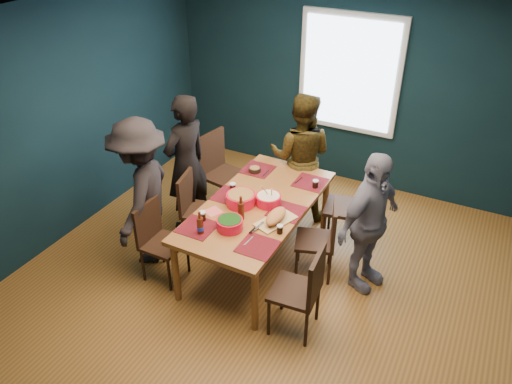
% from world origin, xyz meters
% --- Properties ---
extents(room, '(5.01, 5.01, 2.71)m').
position_xyz_m(room, '(0.00, 0.27, 1.37)').
color(room, '#9C672D').
rests_on(room, ground).
extents(dining_table, '(1.03, 2.03, 0.76)m').
position_xyz_m(dining_table, '(-0.21, 0.26, 0.69)').
color(dining_table, '#965B2D').
rests_on(dining_table, floor).
extents(chair_left_far, '(0.54, 0.54, 1.03)m').
position_xyz_m(chair_left_far, '(-1.15, 1.02, 0.60)').
color(chair_left_far, black).
rests_on(chair_left_far, floor).
extents(chair_left_mid, '(0.48, 0.48, 0.89)m').
position_xyz_m(chair_left_mid, '(-1.02, 0.26, 0.52)').
color(chair_left_mid, black).
rests_on(chair_left_mid, floor).
extents(chair_left_near, '(0.40, 0.40, 0.88)m').
position_xyz_m(chair_left_near, '(-1.05, -0.43, 0.51)').
color(chair_left_near, black).
rests_on(chair_left_near, floor).
extents(chair_right_far, '(0.52, 0.52, 0.99)m').
position_xyz_m(chair_right_far, '(0.62, 1.05, 0.57)').
color(chair_right_far, black).
rests_on(chair_right_far, floor).
extents(chair_right_mid, '(0.51, 0.51, 0.89)m').
position_xyz_m(chair_right_mid, '(0.51, 0.38, 0.52)').
color(chair_right_mid, black).
rests_on(chair_right_mid, floor).
extents(chair_right_near, '(0.46, 0.46, 0.94)m').
position_xyz_m(chair_right_near, '(0.64, -0.47, 0.55)').
color(chair_right_near, black).
rests_on(chair_right_near, floor).
extents(person_far_left, '(0.53, 0.69, 1.70)m').
position_xyz_m(person_far_left, '(-1.28, 0.52, 0.85)').
color(person_far_left, black).
rests_on(person_far_left, floor).
extents(person_back, '(0.90, 0.77, 1.62)m').
position_xyz_m(person_back, '(-0.19, 1.37, 0.81)').
color(person_back, black).
rests_on(person_back, floor).
extents(person_right, '(0.67, 0.98, 1.54)m').
position_xyz_m(person_right, '(0.95, 0.44, 0.77)').
color(person_right, silver).
rests_on(person_right, floor).
extents(person_near_left, '(0.93, 1.23, 1.68)m').
position_xyz_m(person_near_left, '(-1.34, -0.22, 0.84)').
color(person_near_left, black).
rests_on(person_near_left, floor).
extents(bowl_salad, '(0.31, 0.31, 0.13)m').
position_xyz_m(bowl_salad, '(-0.36, 0.16, 0.83)').
color(bowl_salad, red).
rests_on(bowl_salad, dining_table).
extents(bowl_dumpling, '(0.27, 0.27, 0.25)m').
position_xyz_m(bowl_dumpling, '(-0.10, 0.30, 0.82)').
color(bowl_dumpling, red).
rests_on(bowl_dumpling, dining_table).
extents(bowl_herbs, '(0.26, 0.26, 0.11)m').
position_xyz_m(bowl_herbs, '(-0.24, -0.27, 0.83)').
color(bowl_herbs, red).
rests_on(bowl_herbs, dining_table).
extents(cutting_board, '(0.36, 0.56, 0.12)m').
position_xyz_m(cutting_board, '(0.11, 0.04, 0.82)').
color(cutting_board, tan).
rests_on(cutting_board, dining_table).
extents(small_bowl, '(0.14, 0.14, 0.06)m').
position_xyz_m(small_bowl, '(-0.54, 0.85, 0.80)').
color(small_bowl, black).
rests_on(small_bowl, dining_table).
extents(beer_bottle_a, '(0.07, 0.07, 0.25)m').
position_xyz_m(beer_bottle_a, '(-0.46, -0.46, 0.85)').
color(beer_bottle_a, '#48190C').
rests_on(beer_bottle_a, dining_table).
extents(beer_bottle_b, '(0.07, 0.07, 0.26)m').
position_xyz_m(beer_bottle_b, '(-0.23, -0.06, 0.87)').
color(beer_bottle_b, '#48190C').
rests_on(beer_bottle_b, dining_table).
extents(cola_glass_a, '(0.07, 0.07, 0.10)m').
position_xyz_m(cola_glass_a, '(-0.56, -0.27, 0.82)').
color(cola_glass_a, black).
rests_on(cola_glass_a, dining_table).
extents(cola_glass_b, '(0.06, 0.06, 0.09)m').
position_xyz_m(cola_glass_b, '(0.22, -0.11, 0.81)').
color(cola_glass_b, black).
rests_on(cola_glass_b, dining_table).
extents(cola_glass_c, '(0.07, 0.07, 0.09)m').
position_xyz_m(cola_glass_c, '(0.22, 0.84, 0.82)').
color(cola_glass_c, black).
rests_on(cola_glass_c, dining_table).
extents(cola_glass_d, '(0.07, 0.07, 0.10)m').
position_xyz_m(cola_glass_d, '(-0.56, 0.36, 0.82)').
color(cola_glass_d, black).
rests_on(cola_glass_d, dining_table).
extents(napkin_a, '(0.18, 0.18, 0.00)m').
position_xyz_m(napkin_a, '(0.11, 0.35, 0.77)').
color(napkin_a, '#E1605E').
rests_on(napkin_a, dining_table).
extents(napkin_b, '(0.21, 0.21, 0.00)m').
position_xyz_m(napkin_b, '(-0.54, -0.09, 0.77)').
color(napkin_b, '#E1605E').
rests_on(napkin_b, dining_table).
extents(napkin_c, '(0.17, 0.17, 0.00)m').
position_xyz_m(napkin_c, '(0.14, -0.41, 0.77)').
color(napkin_c, '#E1605E').
rests_on(napkin_c, dining_table).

